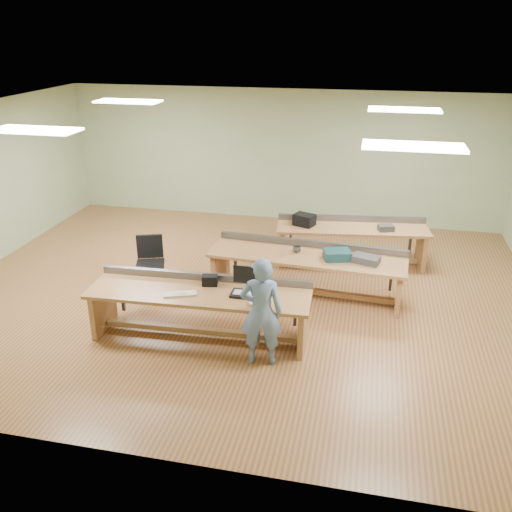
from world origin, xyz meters
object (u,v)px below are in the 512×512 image
drinks_can (284,253)px  mug (297,249)px  camera_bag (210,280)px  workbench_front (200,302)px  workbench_mid (307,264)px  task_chair (151,272)px  workbench_back (352,236)px  parts_bin_teal (337,255)px  person (261,312)px  parts_bin_grey (366,259)px  laptop_base (243,294)px

drinks_can → mug: bearing=46.5°
camera_bag → drinks_can: 1.58m
workbench_front → workbench_mid: bearing=48.1°
mug → task_chair: bearing=-168.4°
workbench_mid → workbench_back: bearing=70.1°
workbench_back → mug: 1.71m
mug → workbench_front: bearing=-124.6°
workbench_mid → workbench_back: size_ratio=1.14×
workbench_back → parts_bin_teal: size_ratio=6.87×
person → parts_bin_teal: size_ratio=3.67×
person → workbench_front: bearing=-34.4°
camera_bag → workbench_mid: bearing=37.4°
person → mug: 2.21m
person → parts_bin_teal: bearing=-121.0°
workbench_back → person: (-1.02, -3.66, 0.23)m
parts_bin_grey → mug: 1.17m
workbench_front → parts_bin_teal: size_ratio=7.67×
workbench_mid → parts_bin_grey: 1.01m
workbench_front → task_chair: 1.77m
task_chair → parts_bin_teal: (3.14, 0.36, 0.46)m
workbench_back → workbench_front: bearing=-130.0°
parts_bin_teal → drinks_can: size_ratio=3.96×
workbench_front → laptop_base: workbench_front is taller
drinks_can → person: bearing=-89.1°
workbench_back → camera_bag: camera_bag is taller
workbench_mid → task_chair: size_ratio=3.37×
workbench_back → person: size_ratio=1.87×
mug → parts_bin_teal: bearing=-12.0°
workbench_mid → task_chair: 2.68m
camera_bag → task_chair: size_ratio=0.23×
workbench_front → person: size_ratio=2.09×
task_chair → parts_bin_teal: size_ratio=2.32×
parts_bin_grey → mug: bearing=170.6°
camera_bag → parts_bin_grey: camera_bag is taller
task_chair → laptop_base: bearing=-50.9°
mug → parts_bin_grey: bearing=-9.4°
parts_bin_grey → mug: parts_bin_grey is taller
parts_bin_teal → parts_bin_grey: 0.47m
mug → laptop_base: bearing=-107.1°
person → drinks_can: 2.00m
camera_bag → person: bearing=-48.4°
workbench_back → parts_bin_teal: (-0.17, -1.61, 0.27)m
parts_bin_teal → task_chair: bearing=-173.5°
workbench_back → parts_bin_grey: parts_bin_grey is taller
parts_bin_teal → workbench_front: bearing=-140.0°
laptop_base → parts_bin_grey: parts_bin_grey is taller
workbench_mid → laptop_base: bearing=-109.5°
drinks_can → laptop_base: bearing=-102.5°
workbench_front → laptop_base: size_ratio=9.79×
workbench_mid → camera_bag: camera_bag is taller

